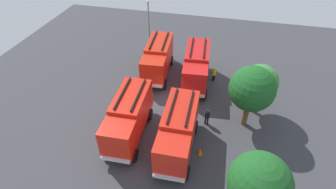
# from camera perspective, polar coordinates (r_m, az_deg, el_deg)

# --- Properties ---
(ground_plane) EXTENTS (46.71, 46.71, 0.00)m
(ground_plane) POSITION_cam_1_polar(r_m,az_deg,el_deg) (26.74, -0.00, -2.33)
(ground_plane) COLOR #38383D
(fire_truck_0) EXTENTS (7.36, 3.17, 3.88)m
(fire_truck_0) POSITION_cam_1_polar(r_m,az_deg,el_deg) (30.06, -2.22, 7.91)
(fire_truck_0) COLOR red
(fire_truck_0) RESTS_ON ground
(fire_truck_1) EXTENTS (7.29, 2.97, 3.88)m
(fire_truck_1) POSITION_cam_1_polar(r_m,az_deg,el_deg) (22.68, -8.52, -4.67)
(fire_truck_1) COLOR red
(fire_truck_1) RESTS_ON ground
(fire_truck_2) EXTENTS (7.36, 3.20, 3.88)m
(fire_truck_2) POSITION_cam_1_polar(r_m,az_deg,el_deg) (28.83, 6.14, 6.21)
(fire_truck_2) COLOR red
(fire_truck_2) RESTS_ON ground
(fire_truck_3) EXTENTS (7.25, 2.87, 3.88)m
(fire_truck_3) POSITION_cam_1_polar(r_m,az_deg,el_deg) (21.31, 2.19, -7.71)
(fire_truck_3) COLOR red
(fire_truck_3) RESTS_ON ground
(firefighter_0) EXTENTS (0.31, 0.46, 1.71)m
(firefighter_0) POSITION_cam_1_polar(r_m,az_deg,el_deg) (24.44, 8.42, -4.63)
(firefighter_0) COLOR black
(firefighter_0) RESTS_ON ground
(firefighter_1) EXTENTS (0.46, 0.47, 1.62)m
(firefighter_1) POSITION_cam_1_polar(r_m,az_deg,el_deg) (30.00, 9.88, 4.39)
(firefighter_1) COLOR black
(firefighter_1) RESTS_ON ground
(firefighter_2) EXTENTS (0.47, 0.46, 1.79)m
(firefighter_2) POSITION_cam_1_polar(r_m,az_deg,el_deg) (25.64, 1.74, -1.51)
(firefighter_2) COLOR black
(firefighter_2) RESTS_ON ground
(tree_0) EXTENTS (3.31, 3.31, 5.13)m
(tree_0) POSITION_cam_1_polar(r_m,az_deg,el_deg) (25.33, 19.14, 2.46)
(tree_0) COLOR brown
(tree_0) RESTS_ON ground
(tree_1) EXTENTS (3.93, 3.93, 6.09)m
(tree_1) POSITION_cam_1_polar(r_m,az_deg,el_deg) (23.21, 17.66, 1.14)
(tree_1) COLOR brown
(tree_1) RESTS_ON ground
(tree_2) EXTENTS (3.79, 3.79, 5.87)m
(tree_2) POSITION_cam_1_polar(r_m,az_deg,el_deg) (17.08, 19.07, -17.64)
(tree_2) COLOR brown
(tree_2) RESTS_ON ground
(traffic_cone_0) EXTENTS (0.46, 0.46, 0.66)m
(traffic_cone_0) POSITION_cam_1_polar(r_m,az_deg,el_deg) (22.41, 6.88, -12.03)
(traffic_cone_0) COLOR #F2600C
(traffic_cone_0) RESTS_ON ground
(lamppost) EXTENTS (0.36, 0.36, 6.35)m
(lamppost) POSITION_cam_1_polar(r_m,az_deg,el_deg) (35.32, -4.16, 15.68)
(lamppost) COLOR slate
(lamppost) RESTS_ON ground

